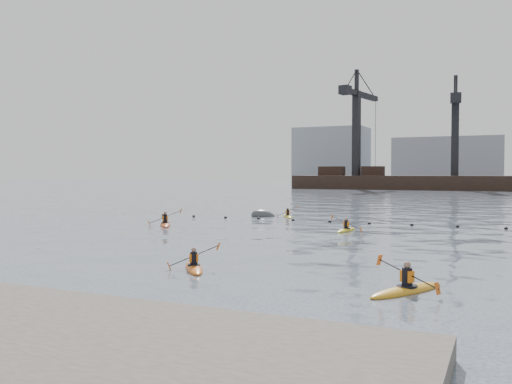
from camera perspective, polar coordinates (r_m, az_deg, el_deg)
ground at (r=19.67m, az=-5.82°, el=-8.80°), size 400.00×400.00×0.00m
float_line at (r=40.68m, az=9.85°, el=-3.18°), size 33.24×0.73×0.24m
barge_pier at (r=127.06m, az=20.06°, el=1.07°), size 72.00×19.30×29.50m
skyline at (r=167.19m, az=22.02°, el=3.76°), size 141.00×28.00×22.00m
kayaker_0 at (r=21.08m, az=-6.56°, el=-7.82°), size 2.23×2.74×1.12m
kayaker_1 at (r=17.62m, az=15.60°, el=-9.79°), size 2.19×3.32×1.18m
kayaker_2 at (r=38.70m, az=-9.54°, el=-3.33°), size 2.55×3.23×1.31m
kayaker_3 at (r=35.02m, az=9.48°, el=-3.91°), size 2.07×3.03×1.13m
kayaker_5 at (r=45.46m, az=3.36°, el=-2.54°), size 1.96×2.71×1.10m
mooring_buoy at (r=45.99m, az=0.80°, el=-2.59°), size 2.65×2.64×1.56m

